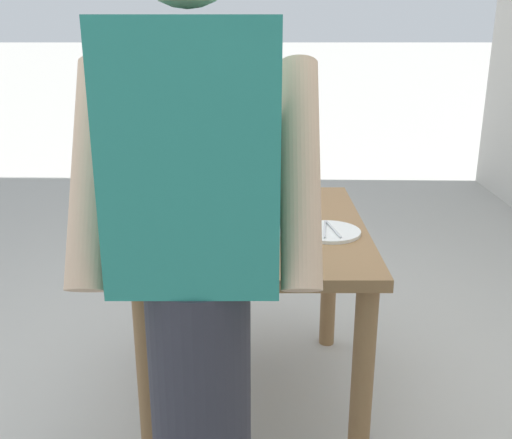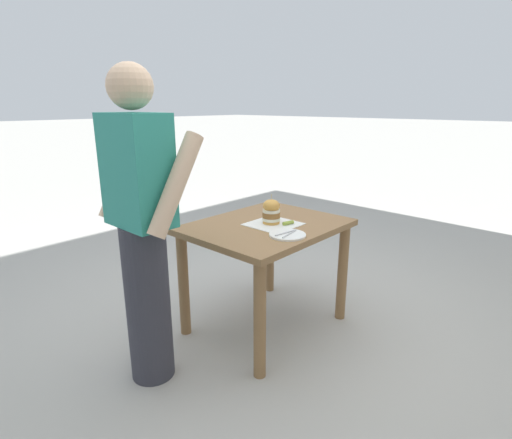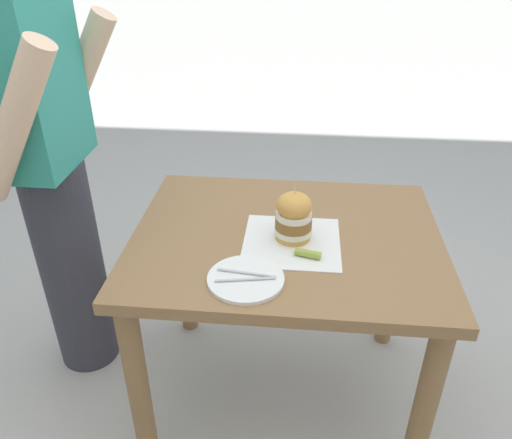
{
  "view_description": "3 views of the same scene",
  "coord_description": "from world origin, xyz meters",
  "px_view_note": "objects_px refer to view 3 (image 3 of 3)",
  "views": [
    {
      "loc": [
        0.0,
        2.06,
        1.45
      ],
      "look_at": [
        0.0,
        0.1,
        0.79
      ],
      "focal_mm": 42.0,
      "sensor_mm": 36.0,
      "label": 1
    },
    {
      "loc": [
        -1.63,
        1.9,
        1.5
      ],
      "look_at": [
        0.0,
        0.1,
        0.79
      ],
      "focal_mm": 28.0,
      "sensor_mm": 36.0,
      "label": 2
    },
    {
      "loc": [
        -1.37,
        -0.03,
        1.62
      ],
      "look_at": [
        0.0,
        0.1,
        0.79
      ],
      "focal_mm": 35.0,
      "sensor_mm": 36.0,
      "label": 3
    }
  ],
  "objects_px": {
    "sandwich": "(294,216)",
    "pickle_spear": "(308,254)",
    "patio_table": "(285,267)",
    "diner_across_table": "(50,168)",
    "side_plate_with_forks": "(246,279)"
  },
  "relations": [
    {
      "from": "diner_across_table",
      "to": "sandwich",
      "type": "bearing_deg",
      "value": -100.33
    },
    {
      "from": "patio_table",
      "to": "diner_across_table",
      "type": "relative_size",
      "value": 0.59
    },
    {
      "from": "sandwich",
      "to": "diner_across_table",
      "type": "bearing_deg",
      "value": 79.67
    },
    {
      "from": "side_plate_with_forks",
      "to": "diner_across_table",
      "type": "distance_m",
      "value": 0.84
    },
    {
      "from": "side_plate_with_forks",
      "to": "diner_across_table",
      "type": "xyz_separation_m",
      "value": [
        0.39,
        0.73,
        0.13
      ]
    },
    {
      "from": "sandwich",
      "to": "pickle_spear",
      "type": "distance_m",
      "value": 0.13
    },
    {
      "from": "patio_table",
      "to": "side_plate_with_forks",
      "type": "bearing_deg",
      "value": 157.91
    },
    {
      "from": "patio_table",
      "to": "side_plate_with_forks",
      "type": "height_order",
      "value": "side_plate_with_forks"
    },
    {
      "from": "patio_table",
      "to": "diner_across_table",
      "type": "height_order",
      "value": "diner_across_table"
    },
    {
      "from": "side_plate_with_forks",
      "to": "diner_across_table",
      "type": "bearing_deg",
      "value": 61.99
    },
    {
      "from": "sandwich",
      "to": "pickle_spear",
      "type": "height_order",
      "value": "sandwich"
    },
    {
      "from": "pickle_spear",
      "to": "side_plate_with_forks",
      "type": "xyz_separation_m",
      "value": [
        -0.13,
        0.17,
        -0.01
      ]
    },
    {
      "from": "patio_table",
      "to": "side_plate_with_forks",
      "type": "xyz_separation_m",
      "value": [
        -0.26,
        0.1,
        0.14
      ]
    },
    {
      "from": "patio_table",
      "to": "pickle_spear",
      "type": "bearing_deg",
      "value": -151.37
    },
    {
      "from": "sandwich",
      "to": "side_plate_with_forks",
      "type": "xyz_separation_m",
      "value": [
        -0.23,
        0.13,
        -0.08
      ]
    }
  ]
}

